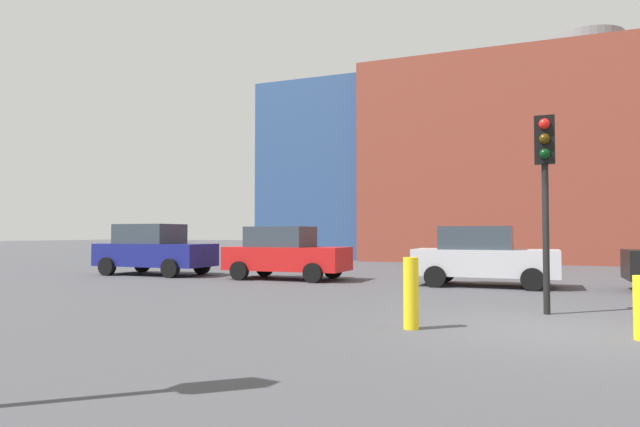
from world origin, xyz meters
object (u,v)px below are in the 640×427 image
object	(u,v)px
parked_car_2	(483,256)
bollard_yellow_2	(411,293)
parked_car_1	(285,253)
traffic_light_island	(545,168)
parked_car_0	(154,250)

from	to	relation	value
parked_car_2	bollard_yellow_2	size ratio (longest dim) A/B	3.51
parked_car_1	traffic_light_island	size ratio (longest dim) A/B	1.07
parked_car_1	traffic_light_island	xyz separation A→B (m)	(7.86, -5.22, 1.87)
parked_car_0	traffic_light_island	world-z (taller)	traffic_light_island
parked_car_1	bollard_yellow_2	size ratio (longest dim) A/B	3.54
parked_car_2	bollard_yellow_2	world-z (taller)	parked_car_2
parked_car_0	bollard_yellow_2	distance (m)	13.55
parked_car_0	traffic_light_island	size ratio (longest dim) A/B	1.15
parked_car_0	bollard_yellow_2	bearing A→B (deg)	-34.62
parked_car_2	traffic_light_island	bearing A→B (deg)	-72.70
parked_car_1	traffic_light_island	bearing A→B (deg)	-33.61
parked_car_0	parked_car_2	world-z (taller)	parked_car_0
parked_car_0	bollard_yellow_2	xyz separation A→B (m)	(11.15, -7.70, -0.35)
parked_car_0	parked_car_1	xyz separation A→B (m)	(5.29, -0.00, -0.06)
parked_car_1	parked_car_2	distance (m)	6.23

